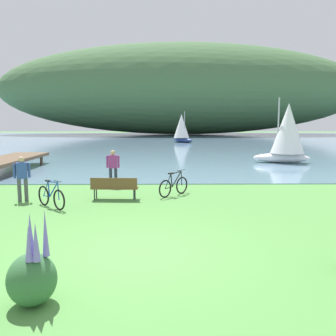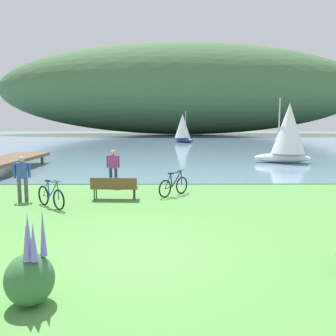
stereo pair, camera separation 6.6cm
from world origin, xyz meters
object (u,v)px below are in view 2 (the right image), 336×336
object	(u,v)px
person_at_shoreline	(113,166)
bicycle_leaning_near_bench	(174,186)
person_on_the_grass	(22,176)
bicycle_beside_path	(51,197)
sailboat_nearest_to_shore	(183,128)
sailboat_mid_bay	(288,132)
park_bench_near_camera	(114,186)

from	to	relation	value
person_at_shoreline	bicycle_leaning_near_bench	bearing A→B (deg)	-35.98
bicycle_leaning_near_bench	person_on_the_grass	xyz separation A→B (m)	(-5.76, -0.96, 0.58)
person_on_the_grass	bicycle_beside_path	bearing A→B (deg)	-37.22
sailboat_nearest_to_shore	sailboat_mid_bay	world-z (taller)	sailboat_mid_bay
bicycle_leaning_near_bench	sailboat_nearest_to_shore	xyz separation A→B (m)	(2.09, 36.80, 1.70)
person_on_the_grass	park_bench_near_camera	bearing A→B (deg)	3.71
park_bench_near_camera	person_on_the_grass	xyz separation A→B (m)	(-3.44, -0.22, 0.46)
bicycle_beside_path	sailboat_nearest_to_shore	world-z (taller)	sailboat_nearest_to_shore
person_at_shoreline	sailboat_nearest_to_shore	xyz separation A→B (m)	(4.84, 34.81, 1.12)
bicycle_beside_path	sailboat_mid_bay	xyz separation A→B (m)	(12.78, 13.33, 1.84)
bicycle_beside_path	bicycle_leaning_near_bench	bearing A→B (deg)	24.97
person_at_shoreline	sailboat_nearest_to_shore	size ratio (longest dim) A/B	0.39
bicycle_beside_path	sailboat_nearest_to_shore	bearing A→B (deg)	80.57
bicycle_leaning_near_bench	sailboat_nearest_to_shore	world-z (taller)	sailboat_nearest_to_shore
bicycle_leaning_near_bench	bicycle_beside_path	world-z (taller)	same
bicycle_beside_path	person_at_shoreline	xyz separation A→B (m)	(1.61, 4.02, 0.58)
park_bench_near_camera	person_at_shoreline	world-z (taller)	person_at_shoreline
bicycle_beside_path	person_at_shoreline	size ratio (longest dim) A/B	0.78
bicycle_beside_path	sailboat_nearest_to_shore	xyz separation A→B (m)	(6.45, 38.83, 1.70)
park_bench_near_camera	sailboat_nearest_to_shore	bearing A→B (deg)	83.30
person_at_shoreline	sailboat_nearest_to_shore	bearing A→B (deg)	82.08
sailboat_nearest_to_shore	bicycle_beside_path	bearing A→B (deg)	-99.43
park_bench_near_camera	bicycle_leaning_near_bench	bearing A→B (deg)	17.62
park_bench_near_camera	bicycle_leaning_near_bench	size ratio (longest dim) A/B	1.34
bicycle_beside_path	sailboat_mid_bay	bearing A→B (deg)	46.20
bicycle_leaning_near_bench	person_on_the_grass	world-z (taller)	person_on_the_grass
park_bench_near_camera	sailboat_nearest_to_shore	distance (m)	37.83
person_at_shoreline	sailboat_mid_bay	world-z (taller)	sailboat_mid_bay
park_bench_near_camera	person_on_the_grass	bearing A→B (deg)	-176.29
bicycle_leaning_near_bench	sailboat_mid_bay	world-z (taller)	sailboat_mid_bay
bicycle_leaning_near_bench	person_at_shoreline	bearing A→B (deg)	144.02
sailboat_nearest_to_shore	sailboat_mid_bay	size ratio (longest dim) A/B	0.94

